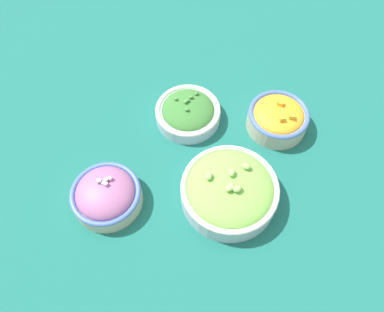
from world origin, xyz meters
TOP-DOWN VIEW (x-y plane):
  - ground_plane at (0.00, 0.00)m, footprint 3.00×3.00m
  - bowl_lettuce at (0.04, 0.12)m, footprint 0.22×0.22m
  - bowl_squash at (-0.20, 0.14)m, footprint 0.15×0.15m
  - bowl_broccoli at (-0.11, -0.07)m, footprint 0.17×0.17m
  - bowl_red_onion at (0.18, -0.12)m, footprint 0.16×0.16m

SIDE VIEW (x-z plane):
  - ground_plane at x=0.00m, z-range 0.00..0.00m
  - bowl_broccoli at x=-0.11m, z-range -0.01..0.06m
  - bowl_red_onion at x=0.18m, z-range -0.01..0.07m
  - bowl_squash at x=-0.20m, z-range 0.00..0.07m
  - bowl_lettuce at x=0.04m, z-range -0.01..0.08m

